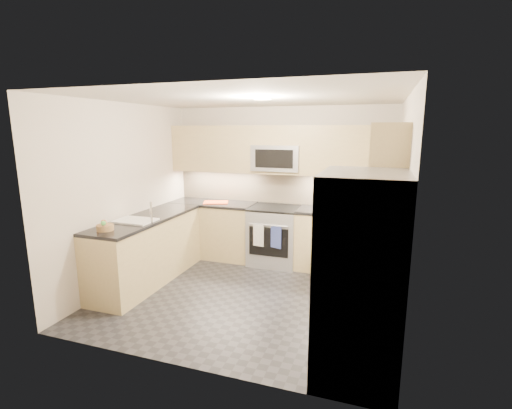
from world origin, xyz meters
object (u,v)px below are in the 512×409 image
Objects in this scene: fruit_basket at (105,228)px; cutting_board at (216,202)px; microwave at (277,158)px; gas_range at (274,236)px; utensil_bowl at (377,207)px; refrigerator at (360,277)px.

cutting_board is at bearing 75.13° from fruit_basket.
fruit_basket is (-0.54, -2.02, 0.03)m from cutting_board.
fruit_basket is at bearing -104.87° from cutting_board.
microwave is at bearing 54.15° from fruit_basket.
utensil_bowl is (1.54, 0.05, 0.57)m from gas_range.
utensil_bowl reaches higher than cutting_board.
cutting_board is at bearing 135.61° from refrigerator.
fruit_basket is (-1.55, -2.03, 0.52)m from gas_range.
cutting_board is (-1.02, -0.13, -0.75)m from microwave.
cutting_board is 2.09m from fruit_basket.
utensil_bowl is at bearing -2.66° from microwave.
gas_range is 2.86m from refrigerator.
refrigerator reaches higher than utensil_bowl.
utensil_bowl is 1.58× the size of fruit_basket.
fruit_basket is (-3.00, 0.40, 0.08)m from refrigerator.
microwave is 1.68m from utensil_bowl.
microwave is at bearing 7.49° from cutting_board.
refrigerator is at bearing -44.39° from cutting_board.
microwave reaches higher than cutting_board.
fruit_basket is at bearing 172.43° from refrigerator.
microwave is at bearing 119.62° from refrigerator.
microwave is (0.00, 0.12, 1.24)m from gas_range.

